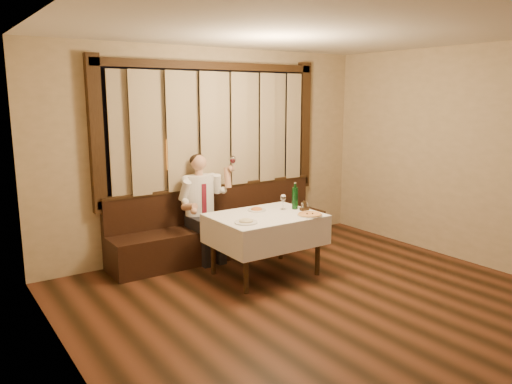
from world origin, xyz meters
TOP-DOWN VIEW (x-y plane):
  - room at (-0.00, 0.97)m, footprint 5.01×6.01m
  - banquette at (0.00, 2.72)m, footprint 3.20×0.61m
  - dining_table at (0.00, 1.70)m, footprint 1.27×0.97m
  - pizza at (0.41, 1.36)m, footprint 0.30×0.30m
  - pasta_red at (0.03, 1.93)m, footprint 0.23×0.23m
  - pasta_cream at (-0.41, 1.49)m, footprint 0.26×0.26m
  - green_bottle at (0.48, 1.73)m, footprint 0.07×0.07m
  - table_wine_glass at (0.34, 1.79)m, footprint 0.07×0.07m
  - cruet_caddy at (0.53, 1.61)m, footprint 0.11×0.06m
  - seated_man at (-0.35, 2.63)m, footprint 0.77×0.58m

SIDE VIEW (x-z plane):
  - banquette at x=0.00m, z-range -0.16..0.78m
  - dining_table at x=0.00m, z-range 0.27..1.03m
  - pizza at x=0.41m, z-range 0.75..0.79m
  - pasta_red at x=0.03m, z-range 0.75..0.83m
  - pasta_cream at x=-0.41m, z-range 0.75..0.84m
  - cruet_caddy at x=0.53m, z-range 0.74..0.86m
  - seated_man at x=-0.35m, z-range 0.11..1.52m
  - table_wine_glass at x=0.34m, z-range 0.80..1.00m
  - green_bottle at x=0.48m, z-range 0.73..1.07m
  - room at x=0.00m, z-range 0.09..2.91m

